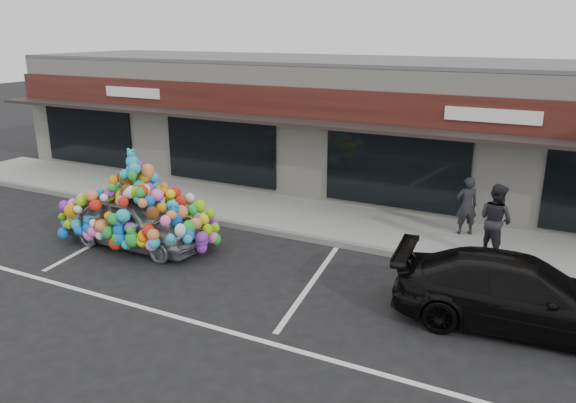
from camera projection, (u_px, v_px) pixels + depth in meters
The scene contains 11 objects.
ground at pixel (199, 264), 13.17m from camera, with size 90.00×90.00×0.00m, color black.
shop_building at pixel (338, 121), 19.70m from camera, with size 24.00×7.20×4.31m.
sidewalk at pixel (279, 213), 16.54m from camera, with size 26.00×3.00×0.15m, color #9C9C96.
kerb at pixel (253, 228), 15.27m from camera, with size 26.00×0.18×0.16m, color slate.
parking_stripe_left at pixel (104, 238), 14.73m from camera, with size 0.12×4.40×0.01m, color silver.
parking_stripe_mid at pixel (311, 284), 12.11m from camera, with size 0.12×4.40×0.01m, color silver.
lane_line at pixel (214, 328), 10.34m from camera, with size 14.00×0.12×0.01m, color silver.
toy_car at pixel (137, 214), 14.07m from camera, with size 2.82×4.15×2.41m.
black_sedan at pixel (519, 294), 10.21m from camera, with size 4.53×1.84×1.31m, color black.
pedestrian_a at pixel (467, 206), 14.44m from camera, with size 0.56×0.37×1.53m, color #222328.
pedestrian_b at pixel (496, 220), 13.05m from camera, with size 0.84×0.66×1.74m, color black.
Camera 1 is at (7.41, -9.86, 5.27)m, focal length 35.00 mm.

